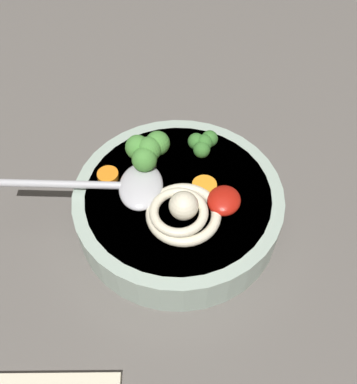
{
  "coord_description": "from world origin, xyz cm",
  "views": [
    {
      "loc": [
        24.91,
        5.44,
        41.52
      ],
      "look_at": [
        -0.08,
        -3.56,
        7.37
      ],
      "focal_mm": 40.19,
      "sensor_mm": 36.0,
      "label": 1
    }
  ],
  "objects": [
    {
      "name": "table_slab",
      "position": [
        0.0,
        0.0,
        1.41
      ],
      "size": [
        118.27,
        118.27,
        2.81
      ],
      "primitive_type": "cube",
      "color": "#5B5651",
      "rests_on": "ground"
    },
    {
      "name": "soup_bowl",
      "position": [
        -0.08,
        -3.56,
        5.17
      ],
      "size": [
        21.36,
        21.36,
        4.55
      ],
      "color": "#9EB2A3",
      "rests_on": "table_slab"
    },
    {
      "name": "noodle_pile",
      "position": [
        2.72,
        -2.17,
        8.37
      ],
      "size": [
        7.99,
        7.83,
        3.21
      ],
      "color": "beige",
      "rests_on": "soup_bowl"
    },
    {
      "name": "soup_spoon",
      "position": [
        1.5,
        -8.44,
        8.17
      ],
      "size": [
        8.55,
        17.41,
        1.6
      ],
      "rotation": [
        0.0,
        0.0,
        5.03
      ],
      "color": "#B7B7BC",
      "rests_on": "soup_bowl"
    },
    {
      "name": "chili_sauce_dollop",
      "position": [
        0.34,
        1.15,
        8.18
      ],
      "size": [
        3.62,
        3.25,
        1.63
      ],
      "primitive_type": "ellipsoid",
      "color": "#B2190F",
      "rests_on": "soup_bowl"
    },
    {
      "name": "broccoli_floret_beside_noodles",
      "position": [
        -2.26,
        -7.71,
        9.83
      ],
      "size": [
        4.98,
        4.29,
        3.94
      ],
      "color": "#7A9E60",
      "rests_on": "soup_bowl"
    },
    {
      "name": "broccoli_floret_right",
      "position": [
        -5.78,
        -2.88,
        9.1
      ],
      "size": [
        3.49,
        3.01,
        2.76
      ],
      "color": "#7A9E60",
      "rests_on": "soup_bowl"
    },
    {
      "name": "carrot_slice_extra_b",
      "position": [
        -1.37,
        -1.26,
        7.73
      ],
      "size": [
        2.5,
        2.5,
        0.73
      ],
      "primitive_type": "cylinder",
      "color": "orange",
      "rests_on": "soup_bowl"
    },
    {
      "name": "carrot_slice_extra_a",
      "position": [
        0.61,
        -11.04,
        7.72
      ],
      "size": [
        2.2,
        2.2,
        0.7
      ],
      "primitive_type": "cylinder",
      "color": "orange",
      "rests_on": "soup_bowl"
    }
  ]
}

